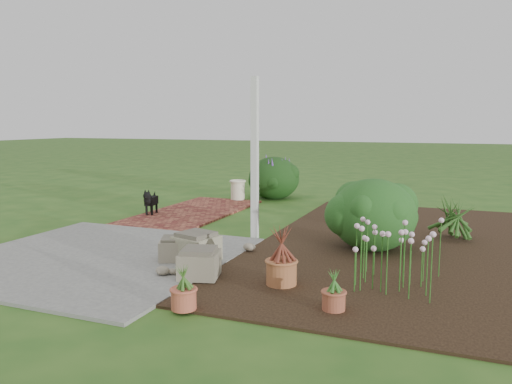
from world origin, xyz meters
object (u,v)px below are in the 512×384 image
at_px(stone_trough_near, 199,265).
at_px(black_dog, 150,200).
at_px(evergreen_shrub, 373,213).
at_px(cream_ceramic_urn, 238,190).

xyz_separation_m(stone_trough_near, black_dog, (-2.78, 3.18, 0.13)).
bearing_deg(evergreen_shrub, cream_ceramic_urn, 136.70).
relative_size(stone_trough_near, evergreen_shrub, 0.36).
bearing_deg(black_dog, evergreen_shrub, -26.34).
height_order(stone_trough_near, cream_ceramic_urn, cream_ceramic_urn).
bearing_deg(evergreen_shrub, black_dog, 166.63).
bearing_deg(stone_trough_near, cream_ceramic_urn, 109.62).
relative_size(cream_ceramic_urn, evergreen_shrub, 0.36).
xyz_separation_m(black_dog, cream_ceramic_urn, (0.81, 2.35, -0.06)).
bearing_deg(stone_trough_near, evergreen_shrub, 52.37).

